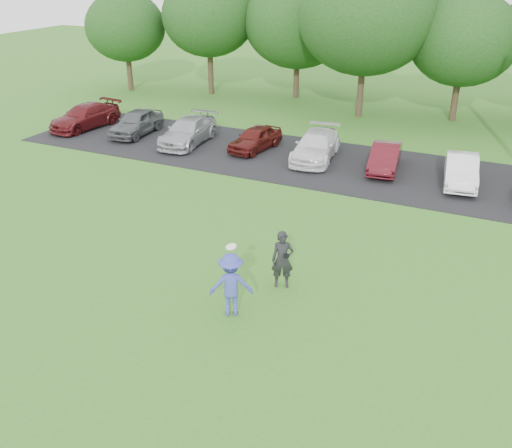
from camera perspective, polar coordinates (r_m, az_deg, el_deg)
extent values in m
plane|color=#317220|center=(14.75, -5.90, -9.90)|extent=(100.00, 100.00, 0.00)
cube|color=black|center=(25.51, 9.19, 5.70)|extent=(32.00, 6.50, 0.03)
imported|color=#3D45AB|center=(14.60, -2.52, -6.08)|extent=(1.30, 1.10, 1.74)
cylinder|color=white|center=(13.97, -2.50, -2.29)|extent=(0.28, 0.27, 0.11)
imported|color=black|center=(15.79, 2.67, -3.58)|extent=(0.72, 0.61, 1.68)
cube|color=black|center=(15.47, 3.04, -3.21)|extent=(0.17, 0.15, 0.10)
imported|color=#581316|center=(32.16, -16.74, 10.26)|extent=(2.18, 4.37, 1.22)
imported|color=#515358|center=(30.28, -11.88, 9.91)|extent=(1.75, 3.77, 1.25)
imported|color=#A6A8AD|center=(28.38, -6.80, 9.20)|extent=(2.06, 4.31, 1.21)
imported|color=#501311|center=(27.22, -0.08, 8.56)|extent=(1.78, 3.42, 1.11)
imported|color=silver|center=(26.08, 6.01, 7.78)|extent=(2.23, 4.37, 1.21)
imported|color=#4F1118|center=(25.17, 12.76, 6.50)|extent=(1.61, 3.49, 1.11)
imported|color=white|center=(24.43, 19.84, 5.08)|extent=(1.72, 3.67, 1.16)
cylinder|color=#38281C|center=(40.77, -12.51, 14.44)|extent=(0.36, 0.36, 2.20)
ellipsoid|color=#214C19|center=(40.33, -12.93, 18.68)|extent=(5.20, 5.20, 4.42)
cylinder|color=#38281C|center=(38.87, -4.55, 14.79)|extent=(0.36, 0.36, 2.70)
ellipsoid|color=#214C19|center=(38.37, -4.74, 20.05)|extent=(5.94, 5.94, 5.05)
cylinder|color=#38281C|center=(37.83, 4.05, 14.13)|extent=(0.36, 0.36, 2.20)
ellipsoid|color=#214C19|center=(37.29, 4.23, 19.57)|extent=(6.68, 6.68, 5.68)
cylinder|color=#38281C|center=(33.65, 10.39, 12.80)|extent=(0.36, 0.36, 2.70)
ellipsoid|color=#214C19|center=(33.02, 10.98, 19.80)|extent=(7.42, 7.42, 6.31)
cylinder|color=#38281C|center=(34.16, 19.25, 11.57)|extent=(0.36, 0.36, 2.20)
ellipsoid|color=#214C19|center=(33.61, 20.08, 16.95)|extent=(5.76, 5.76, 4.90)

